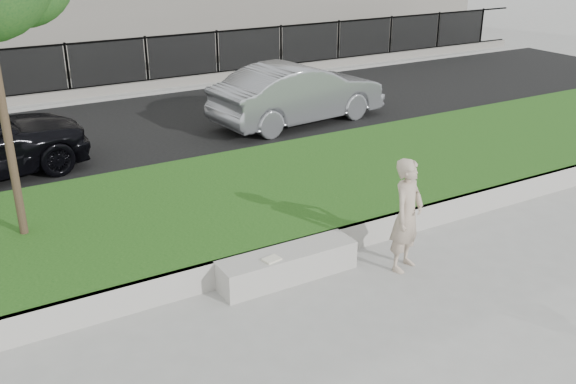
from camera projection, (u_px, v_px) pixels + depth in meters
ground at (339, 299)px, 8.24m from camera, size 90.00×90.00×0.00m
grass_bank at (236, 204)px, 10.56m from camera, size 34.00×4.00×0.40m
grass_kerb at (298, 252)px, 9.00m from camera, size 34.00×0.08×0.40m
street at (133, 131)px, 15.02m from camera, size 34.00×7.00×0.04m
far_pavement at (85, 90)px, 18.59m from camera, size 34.00×3.00×0.12m
iron_fence at (92, 80)px, 17.61m from camera, size 32.00×0.30×1.50m
stone_bench at (288, 265)px, 8.66m from camera, size 1.96×0.49×0.40m
man at (407, 215)px, 8.70m from camera, size 0.69×0.59×1.61m
book at (272, 259)px, 8.36m from camera, size 0.25×0.20×0.03m
car_silver at (298, 93)px, 15.33m from camera, size 4.49×2.01×1.43m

